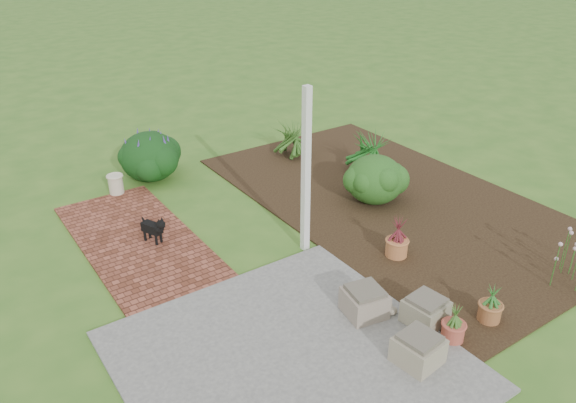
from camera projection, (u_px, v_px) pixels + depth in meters
ground at (292, 258)px, 8.23m from camera, size 80.00×80.00×0.00m
concrete_patio at (290, 360)px, 6.30m from camera, size 3.50×3.50×0.04m
brick_path at (137, 240)px, 8.65m from camera, size 1.60×3.50×0.04m
garden_bed at (393, 200)px, 9.85m from camera, size 4.00×7.00×0.03m
veranda_post at (306, 173)px, 7.88m from camera, size 0.10×0.10×2.50m
stone_trough_near at (418, 350)px, 6.20m from camera, size 0.51×0.51×0.31m
stone_trough_mid at (425, 312)px, 6.81m from camera, size 0.50×0.50×0.30m
stone_trough_far at (364, 303)px, 6.95m from camera, size 0.56×0.56×0.32m
black_dog at (154, 228)px, 8.43m from camera, size 0.28×0.47×0.42m
cream_ceramic_urn at (116, 184)px, 9.98m from camera, size 0.30×0.30×0.34m
evergreen_shrub at (375, 178)px, 9.63m from camera, size 1.24×1.24×0.85m
agapanthus_clump_back at (369, 147)px, 10.73m from camera, size 1.40×1.40×0.98m
agapanthus_clump_front at (291, 136)px, 11.46m from camera, size 1.20×1.20×0.86m
pink_flower_patch at (572, 258)px, 7.56m from camera, size 1.13×1.13×0.66m
terracotta_pot_bronze at (397, 248)px, 8.18m from camera, size 0.35×0.35×0.26m
terracotta_pot_small_left at (490, 312)px, 6.88m from camera, size 0.36×0.36×0.23m
terracotta_pot_small_right at (453, 331)px, 6.56m from camera, size 0.32×0.32×0.23m
purple_flowering_bush at (149, 155)px, 10.51m from camera, size 1.30×1.30×0.94m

